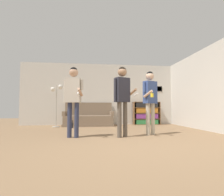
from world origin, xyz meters
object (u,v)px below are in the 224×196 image
(floor_lamp, at_px, (56,95))
(bottle_on_floor, at_px, (72,125))
(person_watcher_holding_cup, at_px, (150,95))
(bookshelf, at_px, (146,113))
(person_player_foreground_center, at_px, (122,93))
(person_player_foreground_left, at_px, (73,93))
(drinking_cup, at_px, (144,101))
(couch, at_px, (89,118))

(floor_lamp, xyz_separation_m, bottle_on_floor, (0.67, -0.43, -1.12))
(floor_lamp, height_order, person_watcher_holding_cup, person_watcher_holding_cup)
(bookshelf, xyz_separation_m, person_player_foreground_center, (-1.64, -3.16, 0.62))
(person_player_foreground_left, distance_m, person_player_foreground_center, 1.24)
(person_player_foreground_left, relative_size, drinking_cup, 19.54)
(bottle_on_floor, bearing_deg, person_player_foreground_left, -83.49)
(bookshelf, distance_m, drinking_cup, 0.56)
(couch, height_order, person_player_foreground_center, person_player_foreground_center)
(bookshelf, xyz_separation_m, person_player_foreground_left, (-2.87, -3.08, 0.60))
(person_watcher_holding_cup, bearing_deg, bottle_on_floor, 140.25)
(floor_lamp, relative_size, bottle_on_floor, 5.91)
(couch, xyz_separation_m, floor_lamp, (-1.24, -0.36, 0.92))
(bookshelf, bearing_deg, person_watcher_holding_cup, -105.68)
(bottle_on_floor, bearing_deg, floor_lamp, 147.05)
(couch, distance_m, person_player_foreground_left, 3.01)
(person_player_foreground_center, bearing_deg, couch, 106.93)
(bookshelf, xyz_separation_m, person_watcher_holding_cup, (-0.81, -2.90, 0.58))
(person_player_foreground_left, xyz_separation_m, person_watcher_holding_cup, (2.06, 0.18, -0.02))
(couch, xyz_separation_m, person_watcher_holding_cup, (1.73, -2.71, 0.78))
(couch, distance_m, drinking_cup, 2.57)
(person_player_foreground_left, relative_size, bottle_on_floor, 6.32)
(floor_lamp, height_order, person_player_foreground_center, person_player_foreground_center)
(couch, bearing_deg, bottle_on_floor, -125.57)
(person_player_foreground_left, bearing_deg, couch, 83.44)
(couch, height_order, bottle_on_floor, couch)
(drinking_cup, bearing_deg, person_player_foreground_center, -116.08)
(bottle_on_floor, distance_m, drinking_cup, 3.31)
(bookshelf, height_order, person_player_foreground_center, person_player_foreground_center)
(floor_lamp, xyz_separation_m, drinking_cup, (3.69, 0.55, -0.17))
(bookshelf, distance_m, person_player_foreground_left, 4.25)
(person_watcher_holding_cup, distance_m, bottle_on_floor, 3.14)
(bookshelf, distance_m, person_watcher_holding_cup, 3.07)
(person_player_foreground_center, height_order, person_watcher_holding_cup, person_player_foreground_center)
(couch, height_order, person_watcher_holding_cup, person_watcher_holding_cup)
(person_player_foreground_left, bearing_deg, bottle_on_floor, 96.51)
(floor_lamp, xyz_separation_m, person_player_foreground_left, (0.91, -2.53, -0.13))
(person_player_foreground_left, bearing_deg, floor_lamp, 109.79)
(floor_lamp, relative_size, drinking_cup, 18.26)
(bookshelf, distance_m, person_player_foreground_center, 3.61)
(floor_lamp, bearing_deg, bookshelf, 8.31)
(bottle_on_floor, height_order, drinking_cup, drinking_cup)
(floor_lamp, distance_m, person_watcher_holding_cup, 3.79)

